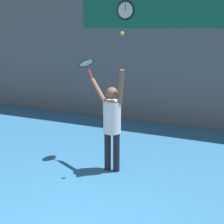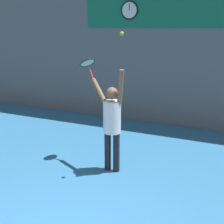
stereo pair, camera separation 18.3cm
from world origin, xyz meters
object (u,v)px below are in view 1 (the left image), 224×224
object	(u,v)px
tennis_ball	(122,33)
water_bottle	(103,121)
tennis_racket	(87,64)
tennis_player	(112,120)
scoreboard_clock	(125,10)

from	to	relation	value
tennis_ball	water_bottle	distance (m)	4.03
water_bottle	tennis_racket	bearing A→B (deg)	-74.27
tennis_player	tennis_racket	world-z (taller)	tennis_racket
tennis_player	tennis_ball	bearing A→B (deg)	-21.95
tennis_player	tennis_ball	distance (m)	1.66
tennis_player	scoreboard_clock	bearing A→B (deg)	106.52
scoreboard_clock	tennis_ball	world-z (taller)	scoreboard_clock
scoreboard_clock	water_bottle	size ratio (longest dim) A/B	1.78
tennis_racket	tennis_ball	size ratio (longest dim) A/B	6.15
tennis_player	water_bottle	distance (m)	3.05
tennis_ball	scoreboard_clock	bearing A→B (deg)	109.60
scoreboard_clock	tennis_racket	distance (m)	3.23
scoreboard_clock	water_bottle	bearing A→B (deg)	-111.01
tennis_racket	water_bottle	xyz separation A→B (m)	(-0.60, 2.12, -1.94)
tennis_ball	water_bottle	size ratio (longest dim) A/B	0.24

